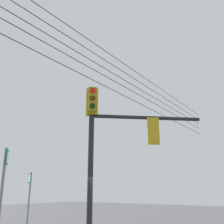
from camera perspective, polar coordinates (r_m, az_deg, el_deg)
signal_mast_assembly at (r=9.92m, az=-0.56°, el=-4.42°), size 3.32×3.61×5.81m
route_sign_primary at (r=7.01m, az=-22.78°, el=-17.42°), size 0.22×0.23×3.06m
route_sign_secondary at (r=11.72m, az=-17.47°, el=-17.83°), size 0.12×0.26×2.77m
overhead_wire_span at (r=11.70m, az=-0.55°, el=8.84°), size 25.45×0.18×2.03m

